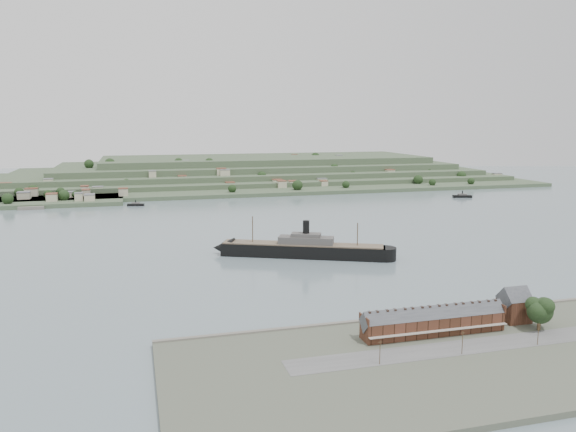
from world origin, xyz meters
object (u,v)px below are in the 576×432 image
object	(u,v)px
tugboat	(322,248)
fig_tree	(541,310)
steamship	(298,249)
gabled_building	(514,306)
terrace_row	(433,321)

from	to	relation	value
tugboat	fig_tree	size ratio (longest dim) A/B	1.33
steamship	tugboat	distance (m)	20.90
gabled_building	steamship	xyz separation A→B (m)	(-49.48, 130.98, -3.34)
steamship	gabled_building	bearing A→B (deg)	-69.31
gabled_building	tugboat	world-z (taller)	gabled_building
terrace_row	gabled_building	bearing A→B (deg)	6.12
steamship	fig_tree	size ratio (longest dim) A/B	7.81
terrace_row	gabled_building	xyz separation A→B (m)	(37.50, 4.02, 1.34)
steamship	fig_tree	xyz separation A→B (m)	(52.60, -142.26, 5.17)
steamship	tugboat	world-z (taller)	steamship
steamship	terrace_row	bearing A→B (deg)	-84.93
terrace_row	tugboat	size ratio (longest dim) A/B	3.18
terrace_row	fig_tree	xyz separation A→B (m)	(40.63, -7.26, 3.17)
tugboat	terrace_row	bearing A→B (deg)	-92.47
terrace_row	gabled_building	world-z (taller)	gabled_building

